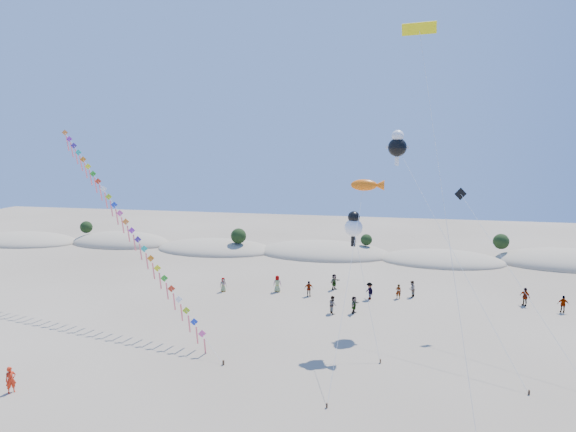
{
  "coord_description": "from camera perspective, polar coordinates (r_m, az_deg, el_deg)",
  "views": [
    {
      "loc": [
        7.84,
        -21.34,
        16.1
      ],
      "look_at": [
        0.94,
        14.0,
        10.36
      ],
      "focal_mm": 30.0,
      "sensor_mm": 36.0,
      "label": 1
    }
  ],
  "objects": [
    {
      "name": "flyer_foreground",
      "position": [
        37.11,
        -30.01,
        -16.46
      ],
      "size": [
        0.69,
        0.76,
        1.73
      ],
      "primitive_type": "imported",
      "rotation": [
        0.0,
        0.0,
        0.98
      ],
      "color": "red",
      "rests_on": "ground"
    },
    {
      "name": "kite_train",
      "position": [
        45.27,
        -18.89,
        -0.42
      ],
      "size": [
        22.06,
        14.19,
        17.65
      ],
      "color": "#3F2D1E",
      "rests_on": "ground"
    },
    {
      "name": "parafoil_kite",
      "position": [
        35.55,
        15.4,
        19.93
      ],
      "size": [
        4.54,
        10.16,
        23.9
      ],
      "color": "#3F2D1E",
      "rests_on": "ground"
    },
    {
      "name": "cartoon_kite_high",
      "position": [
        44.18,
        12.86,
        8.17
      ],
      "size": [
        9.41,
        14.13,
        16.95
      ],
      "color": "#3F2D1E",
      "rests_on": "ground"
    },
    {
      "name": "fish_kite",
      "position": [
        38.62,
        9.41,
        3.57
      ],
      "size": [
        3.13,
        12.06,
        13.0
      ],
      "color": "#3F2D1E",
      "rests_on": "ground"
    },
    {
      "name": "cartoon_kite_low",
      "position": [
        37.72,
        7.79,
        -1.14
      ],
      "size": [
        3.08,
        4.27,
        10.62
      ],
      "color": "#3F2D1E",
      "rests_on": "ground"
    },
    {
      "name": "beachgoers",
      "position": [
        49.86,
        9.42,
        -8.89
      ],
      "size": [
        34.37,
        8.59,
        1.81
      ],
      "color": "slate",
      "rests_on": "ground"
    },
    {
      "name": "dark_kite",
      "position": [
        41.58,
        22.61,
        -2.16
      ],
      "size": [
        7.48,
        11.75,
        12.05
      ],
      "color": "#3F2D1E",
      "rests_on": "ground"
    },
    {
      "name": "dune_ridge",
      "position": [
        68.7,
        5.09,
        -4.44
      ],
      "size": [
        145.3,
        11.49,
        5.57
      ],
      "color": "tan",
      "rests_on": "ground"
    }
  ]
}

